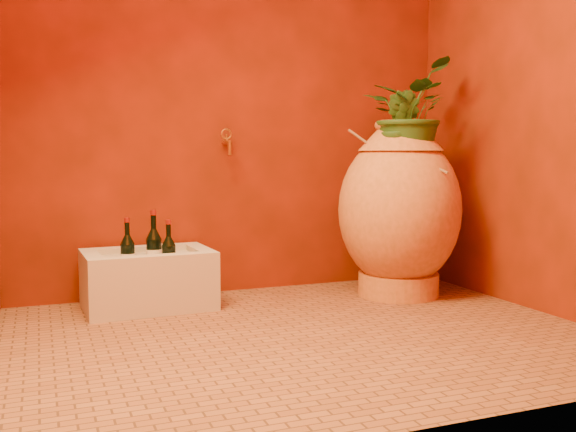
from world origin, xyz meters
name	(u,v)px	position (x,y,z in m)	size (l,w,h in m)	color
floor	(305,335)	(0.00, 0.00, 0.00)	(2.50, 2.50, 0.00)	brown
wall_back	(236,69)	(0.00, 1.00, 1.25)	(2.50, 0.02, 2.50)	#4F1A04
wall_right	(544,56)	(1.25, 0.00, 1.25)	(0.02, 2.00, 2.50)	#4F1A04
amphora	(399,209)	(0.79, 0.54, 0.48)	(0.82, 0.82, 0.96)	orange
stone_basin	(148,280)	(-0.55, 0.75, 0.14)	(0.65, 0.45, 0.29)	#BEB29D
wine_bottle_a	(128,256)	(-0.65, 0.76, 0.27)	(0.07, 0.07, 0.30)	black
wine_bottle_b	(169,257)	(-0.46, 0.68, 0.27)	(0.07, 0.07, 0.29)	black
wine_bottle_c	(154,252)	(-0.51, 0.76, 0.28)	(0.08, 0.08, 0.33)	black
wall_tap	(227,141)	(-0.08, 0.93, 0.85)	(0.06, 0.13, 0.15)	#AE7E28
plant_main	(406,113)	(0.81, 0.53, 1.00)	(0.51, 0.45, 0.57)	#234E1B
plant_side	(400,127)	(0.73, 0.46, 0.92)	(0.21, 0.17, 0.37)	#234E1B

